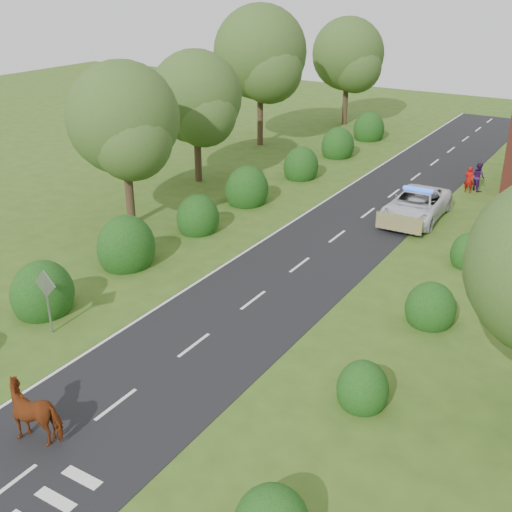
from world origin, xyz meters
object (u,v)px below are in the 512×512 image
Objects in this scene: road_sign at (46,292)px; cow at (38,413)px; police_van at (416,205)px; pedestrian_red at (469,180)px; pedestrian_purple at (478,177)px.

road_sign reaches higher than cow.
police_van reaches higher than pedestrian_red.
police_van is at bearing 78.09° from pedestrian_red.
cow is at bearing -100.00° from police_van.
police_van is (3.39, 22.62, 0.06)m from cow.
police_van is at bearing 67.91° from road_sign.
pedestrian_red is at bearing 77.55° from police_van.
road_sign is at bearing -113.57° from police_van.
road_sign reaches higher than police_van.
cow is at bearing -45.23° from road_sign.
police_van is at bearing 151.83° from cow.
road_sign is 1.22× the size of cow.
pedestrian_purple is at bearing 150.78° from cow.
pedestrian_purple is (4.95, 29.36, 0.13)m from cow.
cow is (4.11, -4.14, -0.92)m from road_sign.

